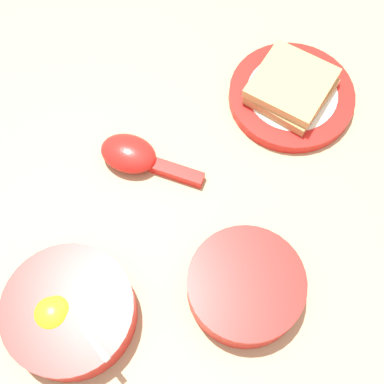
# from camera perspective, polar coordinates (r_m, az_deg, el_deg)

# --- Properties ---
(ground_plane) EXTENTS (3.00, 3.00, 0.00)m
(ground_plane) POSITION_cam_1_polar(r_m,az_deg,el_deg) (0.68, 5.77, -8.13)
(ground_plane) COLOR tan
(egg_bowl) EXTENTS (0.15, 0.15, 0.07)m
(egg_bowl) POSITION_cam_1_polar(r_m,az_deg,el_deg) (0.65, -12.94, -12.32)
(egg_bowl) COLOR red
(egg_bowl) RESTS_ON ground_plane
(toast_plate) EXTENTS (0.18, 0.18, 0.02)m
(toast_plate) POSITION_cam_1_polar(r_m,az_deg,el_deg) (0.79, 10.54, 10.04)
(toast_plate) COLOR red
(toast_plate) RESTS_ON ground_plane
(toast_sandwich) EXTENTS (0.15, 0.14, 0.03)m
(toast_sandwich) POSITION_cam_1_polar(r_m,az_deg,el_deg) (0.77, 10.59, 10.97)
(toast_sandwich) COLOR tan
(toast_sandwich) RESTS_ON toast_plate
(soup_spoon) EXTENTS (0.10, 0.14, 0.03)m
(soup_spoon) POSITION_cam_1_polar(r_m,az_deg,el_deg) (0.72, -6.16, 3.87)
(soup_spoon) COLOR red
(soup_spoon) RESTS_ON ground_plane
(congee_bowl) EXTENTS (0.14, 0.14, 0.04)m
(congee_bowl) POSITION_cam_1_polar(r_m,az_deg,el_deg) (0.65, 5.74, -9.92)
(congee_bowl) COLOR red
(congee_bowl) RESTS_ON ground_plane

